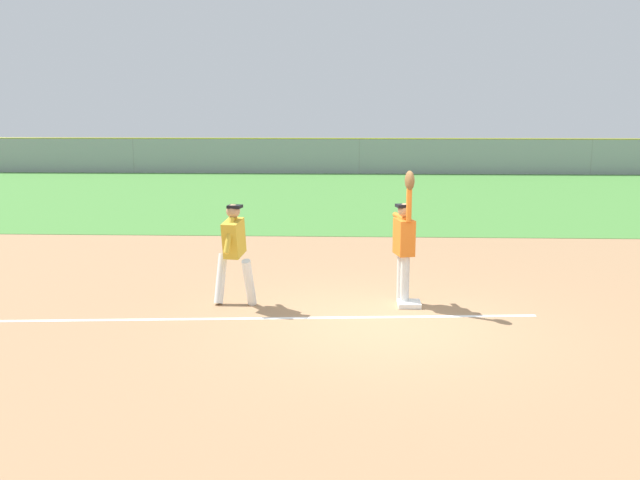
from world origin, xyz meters
TOP-DOWN VIEW (x-y plane):
  - ground_plane at (0.00, 0.00)m, footprint 75.60×75.60m
  - outfield_grass at (0.00, 15.69)m, footprint 46.36×17.22m
  - chalk_foul_line at (-3.54, -0.02)m, footprint 11.97×1.00m
  - first_base at (0.46, 0.88)m, footprint 0.38×0.38m
  - fielder at (0.36, 1.04)m, footprint 0.35×0.89m
  - runner at (-2.48, 0.84)m, footprint 0.75×0.84m
  - baseball at (0.42, 1.12)m, footprint 0.07×0.07m
  - outfield_fence at (0.00, 24.30)m, footprint 46.44×0.08m
  - parked_car_green at (-10.64, 27.43)m, footprint 4.42×2.16m
  - parked_car_black at (-4.34, 28.00)m, footprint 4.55×2.43m
  - parked_car_red at (1.53, 27.49)m, footprint 4.57×2.47m
  - parked_car_blue at (7.49, 27.66)m, footprint 4.49×2.29m
  - parked_car_white at (13.16, 28.18)m, footprint 4.59×2.50m

SIDE VIEW (x-z plane):
  - ground_plane at x=0.00m, z-range 0.00..0.00m
  - chalk_foul_line at x=-3.54m, z-range 0.00..0.01m
  - outfield_grass at x=0.00m, z-range 0.00..0.01m
  - first_base at x=0.46m, z-range 0.00..0.08m
  - parked_car_green at x=-10.64m, z-range 0.05..1.30m
  - parked_car_black at x=-4.34m, z-range 0.05..1.30m
  - parked_car_red at x=1.53m, z-range 0.05..1.30m
  - parked_car_blue at x=7.49m, z-range 0.05..1.30m
  - parked_car_white at x=13.16m, z-range 0.05..1.30m
  - outfield_fence at x=0.00m, z-range 0.00..1.81m
  - runner at x=-2.48m, z-range 0.14..1.86m
  - fielder at x=0.36m, z-range -0.02..2.26m
  - baseball at x=0.42m, z-range 1.62..1.70m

